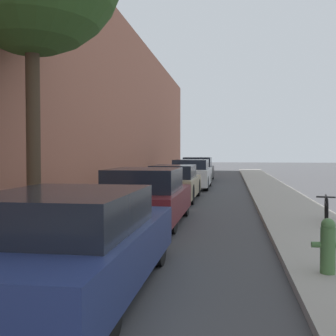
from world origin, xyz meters
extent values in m
plane|color=#3D3D3F|center=(0.00, 16.00, 0.00)|extent=(120.00, 120.00, 0.00)
cube|color=#9E998E|center=(-2.90, 16.00, 0.06)|extent=(2.00, 52.00, 0.12)
cube|color=#9E998E|center=(2.90, 16.00, 0.06)|extent=(2.00, 52.00, 0.12)
cube|color=#9E604C|center=(-4.25, 16.00, 4.05)|extent=(0.70, 52.00, 8.10)
cylinder|color=black|center=(-1.69, 7.01, 0.34)|extent=(0.22, 0.68, 0.68)
cylinder|color=black|center=(-0.02, 7.01, 0.34)|extent=(0.22, 0.68, 0.68)
cylinder|color=black|center=(-0.02, 4.27, 0.34)|extent=(0.22, 0.68, 0.68)
cube|color=navy|center=(-0.86, 5.64, 0.50)|extent=(1.90, 4.42, 0.62)
cube|color=black|center=(-0.86, 5.46, 1.04)|extent=(1.67, 2.30, 0.47)
cylinder|color=black|center=(-1.79, 12.10, 0.36)|extent=(0.22, 0.72, 0.72)
cylinder|color=black|center=(-0.17, 12.10, 0.36)|extent=(0.22, 0.72, 0.72)
cylinder|color=black|center=(-1.79, 9.55, 0.36)|extent=(0.22, 0.72, 0.72)
cylinder|color=black|center=(-0.17, 9.55, 0.36)|extent=(0.22, 0.72, 0.72)
cube|color=maroon|center=(-0.98, 10.83, 0.51)|extent=(1.85, 4.10, 0.62)
cube|color=black|center=(-0.98, 10.66, 1.09)|extent=(1.63, 2.13, 0.54)
cylinder|color=black|center=(-1.70, 17.36, 0.34)|extent=(0.22, 0.68, 0.68)
cylinder|color=black|center=(-0.23, 17.36, 0.34)|extent=(0.22, 0.68, 0.68)
cylinder|color=black|center=(-1.70, 14.65, 0.34)|extent=(0.22, 0.68, 0.68)
cylinder|color=black|center=(-0.23, 14.65, 0.34)|extent=(0.22, 0.68, 0.68)
cube|color=tan|center=(-0.97, 16.01, 0.51)|extent=(1.67, 4.36, 0.64)
cube|color=black|center=(-0.97, 15.83, 1.06)|extent=(1.47, 2.27, 0.46)
cylinder|color=black|center=(-1.61, 22.52, 0.34)|extent=(0.22, 0.67, 0.67)
cylinder|color=black|center=(-0.03, 22.52, 0.34)|extent=(0.22, 0.67, 0.67)
cylinder|color=black|center=(-1.61, 19.80, 0.34)|extent=(0.22, 0.67, 0.67)
cylinder|color=black|center=(-0.03, 19.80, 0.34)|extent=(0.22, 0.67, 0.67)
cube|color=silver|center=(-0.82, 21.16, 0.57)|extent=(1.79, 4.40, 0.77)
cube|color=black|center=(-0.82, 20.99, 1.18)|extent=(1.58, 2.29, 0.45)
cylinder|color=black|center=(-1.76, 28.11, 0.32)|extent=(0.22, 0.64, 0.64)
cylinder|color=black|center=(-0.13, 28.11, 0.32)|extent=(0.22, 0.64, 0.64)
cylinder|color=black|center=(-1.76, 25.46, 0.32)|extent=(0.22, 0.64, 0.64)
cylinder|color=black|center=(-0.13, 25.46, 0.32)|extent=(0.22, 0.64, 0.64)
cube|color=black|center=(-0.94, 26.78, 0.53)|extent=(1.85, 4.27, 0.70)
cube|color=black|center=(-0.94, 26.61, 1.17)|extent=(1.63, 2.22, 0.58)
cylinder|color=#423323|center=(-2.86, 8.69, 2.34)|extent=(0.28, 0.28, 4.45)
cylinder|color=#47703D|center=(2.41, 6.52, 0.43)|extent=(0.20, 0.20, 0.62)
sphere|color=#47703D|center=(2.41, 6.52, 0.77)|extent=(0.19, 0.19, 0.19)
cylinder|color=#47703D|center=(2.26, 6.52, 0.50)|extent=(0.13, 0.08, 0.08)
torus|color=black|center=(3.38, 11.23, 0.43)|extent=(0.15, 0.62, 0.62)
torus|color=black|center=(3.22, 10.34, 0.43)|extent=(0.15, 0.62, 0.62)
cube|color=black|center=(3.30, 10.79, 0.57)|extent=(0.17, 0.75, 0.04)
cylinder|color=black|center=(3.27, 10.63, 0.65)|extent=(0.04, 0.04, 0.17)
cube|color=black|center=(3.37, 11.16, 0.68)|extent=(0.44, 0.11, 0.04)
camera|label=1|loc=(1.12, 0.68, 1.75)|focal=44.81mm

